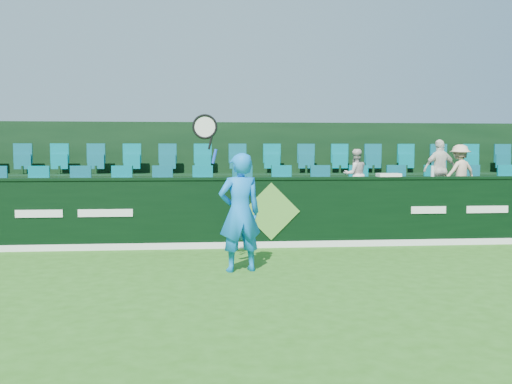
{
  "coord_description": "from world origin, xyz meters",
  "views": [
    {
      "loc": [
        -1.27,
        -6.84,
        1.83
      ],
      "look_at": [
        -0.39,
        2.8,
        1.15
      ],
      "focal_mm": 40.0,
      "sensor_mm": 36.0,
      "label": 1
    }
  ],
  "objects": [
    {
      "name": "ground",
      "position": [
        0.0,
        0.0,
        0.0
      ],
      "size": [
        60.0,
        60.0,
        0.0
      ],
      "primitive_type": "plane",
      "color": "#2B6518",
      "rests_on": "ground"
    },
    {
      "name": "sponsor_hoarding",
      "position": [
        0.0,
        4.0,
        0.67
      ],
      "size": [
        16.0,
        0.25,
        1.35
      ],
      "color": "black",
      "rests_on": "ground"
    },
    {
      "name": "stand_tier_front",
      "position": [
        0.0,
        5.1,
        0.4
      ],
      "size": [
        16.0,
        2.0,
        0.8
      ],
      "primitive_type": "cube",
      "color": "black",
      "rests_on": "ground"
    },
    {
      "name": "stand_tier_back",
      "position": [
        0.0,
        7.0,
        0.65
      ],
      "size": [
        16.0,
        1.8,
        1.3
      ],
      "primitive_type": "cube",
      "color": "black",
      "rests_on": "ground"
    },
    {
      "name": "stand_rear",
      "position": [
        0.0,
        7.44,
        1.22
      ],
      "size": [
        16.0,
        4.1,
        2.6
      ],
      "color": "black",
      "rests_on": "ground"
    },
    {
      "name": "seat_row_front",
      "position": [
        0.0,
        5.5,
        1.1
      ],
      "size": [
        13.5,
        0.5,
        0.6
      ],
      "primitive_type": "cube",
      "color": "#016F79",
      "rests_on": "stand_tier_front"
    },
    {
      "name": "seat_row_back",
      "position": [
        0.0,
        7.3,
        1.6
      ],
      "size": [
        13.5,
        0.5,
        0.6
      ],
      "primitive_type": "cube",
      "color": "#016F79",
      "rests_on": "stand_tier_back"
    },
    {
      "name": "tennis_player",
      "position": [
        -0.74,
        1.81,
        0.92
      ],
      "size": [
        1.12,
        0.57,
        2.43
      ],
      "color": "#0D76E6",
      "rests_on": "ground"
    },
    {
      "name": "spectator_left",
      "position": [
        1.96,
        5.12,
        1.35
      ],
      "size": [
        0.58,
        0.48,
        1.1
      ],
      "primitive_type": "imported",
      "rotation": [
        0.0,
        0.0,
        3.26
      ],
      "color": "silver",
      "rests_on": "stand_tier_front"
    },
    {
      "name": "spectator_middle",
      "position": [
        3.84,
        5.12,
        1.45
      ],
      "size": [
        0.8,
        0.42,
        1.3
      ],
      "primitive_type": "imported",
      "rotation": [
        0.0,
        0.0,
        3.27
      ],
      "color": "white",
      "rests_on": "stand_tier_front"
    },
    {
      "name": "spectator_right",
      "position": [
        4.29,
        5.12,
        1.4
      ],
      "size": [
        0.86,
        0.64,
        1.19
      ],
      "primitive_type": "imported",
      "rotation": [
        0.0,
        0.0,
        3.42
      ],
      "color": "beige",
      "rests_on": "stand_tier_front"
    },
    {
      "name": "towel",
      "position": [
        2.33,
        4.0,
        1.38
      ],
      "size": [
        0.44,
        0.28,
        0.07
      ],
      "primitive_type": "cube",
      "color": "white",
      "rests_on": "sponsor_hoarding"
    },
    {
      "name": "drinks_bottle",
      "position": [
        3.21,
        4.0,
        1.46
      ],
      "size": [
        0.07,
        0.07,
        0.21
      ],
      "primitive_type": "cylinder",
      "color": "silver",
      "rests_on": "sponsor_hoarding"
    }
  ]
}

